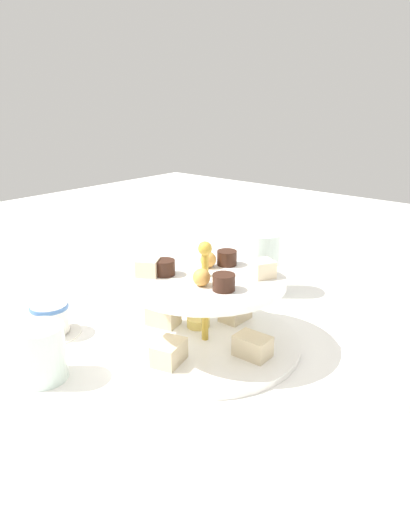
{
  "coord_description": "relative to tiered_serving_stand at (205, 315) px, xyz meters",
  "views": [
    {
      "loc": [
        -0.41,
        0.49,
        0.35
      ],
      "look_at": [
        0.0,
        0.0,
        0.14
      ],
      "focal_mm": 33.94,
      "sensor_mm": 36.0,
      "label": 1
    }
  ],
  "objects": [
    {
      "name": "water_glass_tall_right",
      "position": [
        0.05,
        -0.22,
        0.01
      ],
      "size": [
        0.07,
        0.07,
        0.11
      ],
      "primitive_type": "cylinder",
      "color": "silver",
      "rests_on": "ground_plane"
    },
    {
      "name": "teacup_with_saucer",
      "position": [
        0.2,
        0.13,
        -0.02
      ],
      "size": [
        0.09,
        0.09,
        0.05
      ],
      "color": "white",
      "rests_on": "ground_plane"
    },
    {
      "name": "water_glass_short_left",
      "position": [
        0.1,
        0.21,
        -0.01
      ],
      "size": [
        0.06,
        0.06,
        0.07
      ],
      "primitive_type": "cylinder",
      "color": "silver",
      "rests_on": "ground_plane"
    },
    {
      "name": "tiered_serving_stand",
      "position": [
        0.0,
        0.0,
        0.0
      ],
      "size": [
        0.28,
        0.28,
        0.16
      ],
      "color": "white",
      "rests_on": "ground_plane"
    },
    {
      "name": "butter_knife_left",
      "position": [
        -0.26,
        -0.11,
        -0.05
      ],
      "size": [
        0.06,
        0.17,
        0.0
      ],
      "primitive_type": "cube",
      "rotation": [
        0.0,
        0.0,
        4.99
      ],
      "color": "silver",
      "rests_on": "ground_plane"
    },
    {
      "name": "ground_plane",
      "position": [
        -0.0,
        0.0,
        -0.05
      ],
      "size": [
        2.4,
        2.4,
        0.0
      ],
      "primitive_type": "plane",
      "color": "white"
    },
    {
      "name": "butter_knife_right",
      "position": [
        0.27,
        -0.07,
        -0.05
      ],
      "size": [
        0.08,
        0.16,
        0.0
      ],
      "primitive_type": "cube",
      "rotation": [
        0.0,
        0.0,
        7.47
      ],
      "color": "silver",
      "rests_on": "ground_plane"
    }
  ]
}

